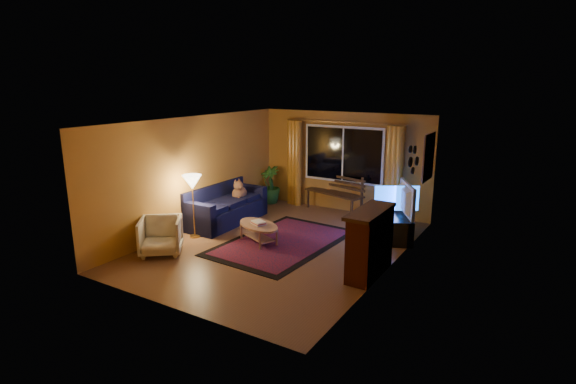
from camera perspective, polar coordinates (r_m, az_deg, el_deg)
The scene contains 22 objects.
floor at distance 9.16m, azimuth -0.98°, elevation -6.84°, with size 4.50×6.00×0.02m, color brown.
ceiling at distance 8.59m, azimuth -1.05°, elevation 9.07°, with size 4.50×6.00×0.02m, color white.
wall_back at distance 11.40m, azimuth 7.10°, elevation 3.80°, with size 4.50×0.02×2.50m, color #C18233.
wall_left at distance 10.15m, azimuth -11.88°, elevation 2.35°, with size 0.02×6.00×2.50m, color #C18233.
wall_right at distance 7.86m, azimuth 13.08°, elevation -1.10°, with size 0.02×6.00×2.50m, color #C18233.
window at distance 11.31m, azimuth 6.99°, elevation 4.75°, with size 2.00×0.02×1.30m, color black.
curtain_rod at distance 11.17m, azimuth 7.02°, elevation 8.77°, with size 0.03×0.03×3.20m, color #BF8C3F.
curtain_left at distance 11.91m, azimuth 0.88°, elevation 3.71°, with size 0.36×0.36×2.24m, color orange.
curtain_right at distance 10.83m, azimuth 13.31°, elevation 2.29°, with size 0.36×0.36×2.24m, color orange.
bench at distance 11.44m, azimuth 5.83°, elevation -1.31°, with size 1.61×0.47×0.48m, color #352113.
potted_plant at distance 12.16m, azimuth -2.34°, elevation 0.93°, with size 0.56×0.56×1.00m, color #235B1E.
sofa at distance 10.57m, azimuth -7.97°, elevation -1.56°, with size 0.93×2.17×0.88m, color black.
dog at distance 10.84m, azimuth -6.20°, elevation 0.32°, with size 0.36×0.49×0.53m, color #A06849, non-canonical shape.
armchair at distance 8.95m, azimuth -15.87°, elevation -5.18°, with size 0.76×0.71×0.78m, color beige.
floor_lamp at distance 9.64m, azimuth -11.92°, elevation -1.85°, with size 0.22×0.22×1.33m, color #BF8C3F.
rug at distance 9.30m, azimuth -0.69°, elevation -6.37°, with size 1.95×3.08×0.02m, color maroon.
coffee_table at distance 9.25m, azimuth -3.75°, elevation -5.27°, with size 1.10×1.10×0.40m, color #A5765A.
tv_console at distance 9.78m, azimuth 14.00°, elevation -4.21°, with size 0.42×1.25×0.52m, color black.
television at distance 9.62m, azimuth 14.21°, elevation -0.84°, with size 1.15×0.15×0.66m, color black.
fireplace at distance 7.77m, azimuth 10.37°, elevation -6.55°, with size 0.40×1.20×1.10m, color maroon.
mirror_cluster at distance 8.98m, azimuth 15.61°, elevation 4.20°, with size 0.06×0.60×0.56m, color black, non-canonical shape.
painting at distance 10.10m, azimuth 17.41°, elevation 4.25°, with size 0.04×0.76×0.96m, color #D84612.
Camera 1 is at (4.57, -7.24, 3.25)m, focal length 28.00 mm.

